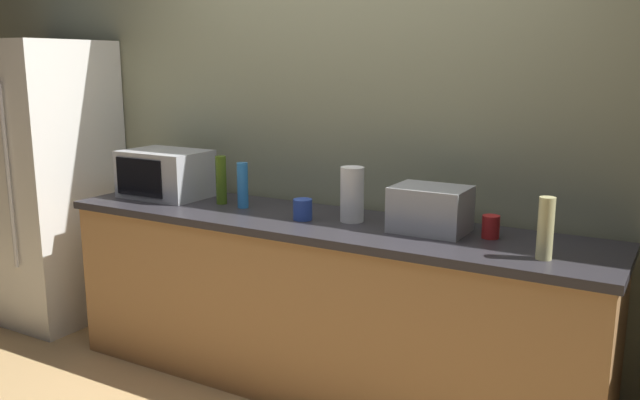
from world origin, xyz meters
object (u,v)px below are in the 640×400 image
object	(u,v)px
microwave	(166,174)
paper_towel_roll	(352,194)
mug_red	(491,227)
mug_blue	(303,209)
bottle_olive_oil	(221,180)
bottle_vinegar	(546,228)
refrigerator	(47,182)
toaster_oven	(430,209)
bottle_spray_cleaner	(243,185)

from	to	relation	value
microwave	paper_towel_roll	xyz separation A→B (m)	(1.21, 0.00, 0.00)
mug_red	mug_blue	size ratio (longest dim) A/B	0.98
bottle_olive_oil	bottle_vinegar	bearing A→B (deg)	-6.00
bottle_vinegar	mug_red	bearing A→B (deg)	142.11
refrigerator	microwave	world-z (taller)	refrigerator
bottle_vinegar	toaster_oven	bearing A→B (deg)	160.73
bottle_vinegar	paper_towel_roll	bearing A→B (deg)	169.14
refrigerator	toaster_oven	distance (m)	2.61
refrigerator	bottle_olive_oil	size ratio (longest dim) A/B	6.76
microwave	mug_red	size ratio (longest dim) A/B	4.69
toaster_oven	paper_towel_roll	bearing A→B (deg)	-178.57
microwave	mug_red	xyz separation A→B (m)	(1.89, 0.03, -0.08)
paper_towel_roll	mug_red	bearing A→B (deg)	2.60
refrigerator	paper_towel_roll	distance (m)	2.21
toaster_oven	bottle_olive_oil	distance (m)	1.21
paper_towel_roll	bottle_olive_oil	world-z (taller)	paper_towel_roll
bottle_olive_oil	mug_blue	size ratio (longest dim) A/B	2.56
bottle_vinegar	mug_blue	size ratio (longest dim) A/B	2.43
bottle_spray_cleaner	mug_red	world-z (taller)	bottle_spray_cleaner
microwave	mug_red	bearing A→B (deg)	1.00
toaster_oven	mug_blue	world-z (taller)	toaster_oven
toaster_oven	microwave	bearing A→B (deg)	-179.57
refrigerator	bottle_olive_oil	bearing A→B (deg)	2.17
refrigerator	microwave	size ratio (longest dim) A/B	3.75
bottle_olive_oil	mug_blue	world-z (taller)	bottle_olive_oil
bottle_vinegar	mug_red	size ratio (longest dim) A/B	2.47
microwave	toaster_oven	xyz separation A→B (m)	(1.62, 0.01, -0.03)
toaster_oven	mug_blue	size ratio (longest dim) A/B	3.27
bottle_vinegar	bottle_olive_oil	size ratio (longest dim) A/B	0.95
microwave	bottle_vinegar	world-z (taller)	microwave
microwave	mug_blue	distance (m)	0.99
paper_towel_roll	mug_red	distance (m)	0.68
refrigerator	bottle_spray_cleaner	bearing A→B (deg)	1.22
mug_blue	toaster_oven	bearing A→B (deg)	9.18
refrigerator	toaster_oven	bearing A→B (deg)	1.33
paper_towel_roll	bottle_vinegar	distance (m)	0.97
mug_red	mug_blue	xyz separation A→B (m)	(-0.91, -0.12, 0.00)
refrigerator	mug_red	xyz separation A→B (m)	(2.88, 0.08, 0.05)
toaster_oven	bottle_vinegar	distance (m)	0.58
bottle_olive_oil	mug_red	distance (m)	1.49
microwave	bottle_olive_oil	bearing A→B (deg)	0.68
refrigerator	mug_blue	size ratio (longest dim) A/B	17.32
microwave	mug_blue	bearing A→B (deg)	-5.18
bottle_vinegar	bottle_olive_oil	xyz separation A→B (m)	(-1.76, 0.19, 0.01)
toaster_oven	bottle_spray_cleaner	world-z (taller)	bottle_spray_cleaner
bottle_spray_cleaner	refrigerator	bearing A→B (deg)	-178.78
toaster_oven	bottle_olive_oil	bearing A→B (deg)	-179.65
bottle_olive_oil	paper_towel_roll	bearing A→B (deg)	-0.18
paper_towel_roll	refrigerator	bearing A→B (deg)	-178.69
bottle_vinegar	mug_blue	bearing A→B (deg)	175.58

